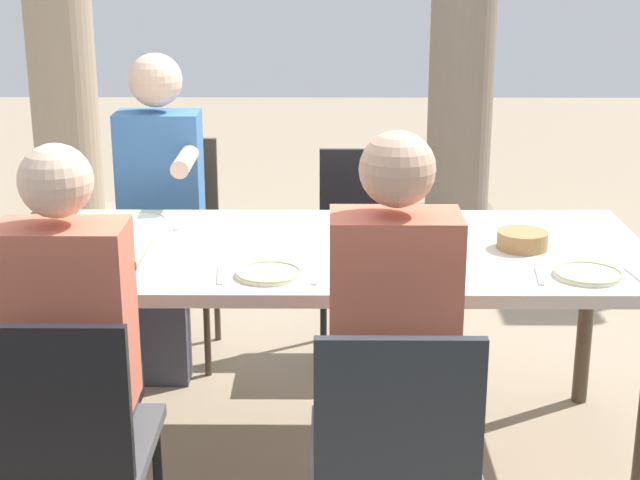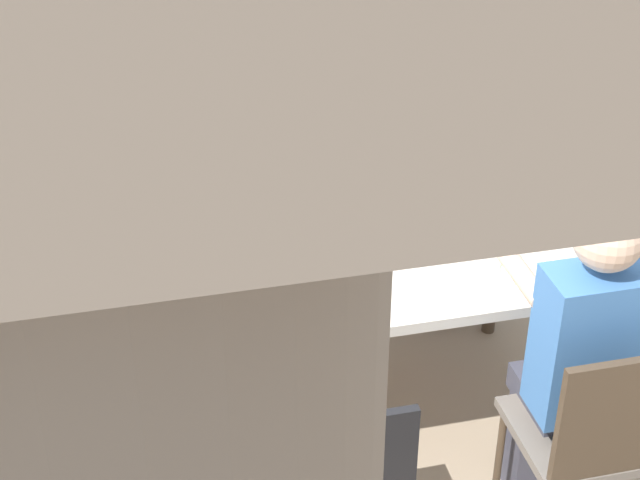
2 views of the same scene
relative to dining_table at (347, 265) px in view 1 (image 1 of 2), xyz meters
The scene contains 24 objects.
ground_plane 0.70m from the dining_table, ahead, with size 16.00×16.00×0.00m, color gray.
dining_table is the anchor object (origin of this frame).
chair_west_north 1.18m from the dining_table, 130.39° to the left, with size 0.44×0.44×0.94m.
chair_west_south 1.18m from the dining_table, 130.48° to the right, with size 0.44×0.44×0.89m.
chair_mid_north 0.91m from the dining_table, 83.01° to the left, with size 0.44×0.44×0.89m.
chair_mid_south 0.91m from the dining_table, 83.01° to the right, with size 0.44×0.44×0.86m.
diner_woman_green 1.03m from the dining_table, 137.27° to the right, with size 0.35×0.49×1.28m.
diner_man_white 1.03m from the dining_table, 136.86° to the left, with size 0.35×0.50×1.33m.
diner_guest_third 0.70m from the dining_table, 80.91° to the right, with size 0.35×0.49×1.31m.
stone_column_near 3.12m from the dining_table, 122.10° to the left, with size 0.51×0.51×2.86m.
stone_column_centre 2.74m from the dining_table, 74.49° to the left, with size 0.49×0.49×2.72m.
plate_0 0.81m from the dining_table, 160.26° to the left, with size 0.21×0.21×0.02m.
fork_0 0.96m from the dining_table, 163.31° to the left, with size 0.02×0.17×0.01m, color silver.
spoon_0 0.67m from the dining_table, 155.93° to the left, with size 0.02×0.17×0.01m, color silver.
plate_1 0.40m from the dining_table, 129.96° to the right, with size 0.21×0.21×0.02m.
fork_1 0.50m from the dining_table, 143.28° to the right, with size 0.02×0.17×0.01m, color silver.
spoon_1 0.32m from the dining_table, 108.54° to the right, with size 0.02×0.17×0.01m, color silver.
plate_2 0.40m from the dining_table, 49.30° to the left, with size 0.24×0.24×0.02m.
fork_2 0.32m from the dining_table, 70.60° to the left, with size 0.02×0.17×0.01m, color silver.
spoon_2 0.50m from the dining_table, 36.16° to the left, with size 0.02×0.17×0.01m, color silver.
plate_3 0.80m from the dining_table, 21.88° to the right, with size 0.21×0.21×0.02m.
fork_3 0.66m from the dining_table, 26.72° to the right, with size 0.02×0.17×0.01m, color silver.
spoon_3 0.94m from the dining_table, 18.46° to the right, with size 0.02×0.17×0.01m, color silver.
bread_basket 0.60m from the dining_table, ahead, with size 0.17×0.17×0.06m, color #9E7547.
Camera 1 is at (-0.07, -3.18, 1.78)m, focal length 55.28 mm.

